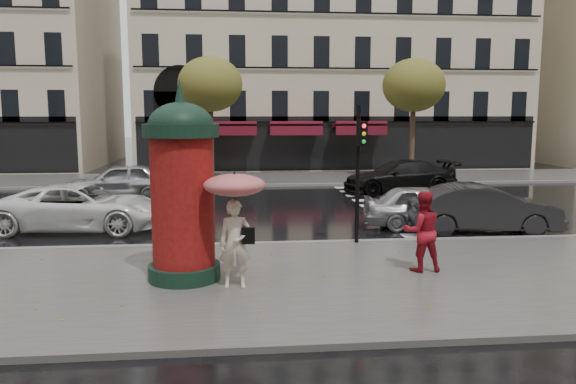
{
  "coord_description": "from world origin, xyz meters",
  "views": [
    {
      "loc": [
        -0.88,
        -12.18,
        3.66
      ],
      "look_at": [
        0.48,
        1.5,
        1.74
      ],
      "focal_mm": 35.0,
      "sensor_mm": 36.0,
      "label": 1
    }
  ],
  "objects": [
    {
      "name": "ground",
      "position": [
        0.0,
        0.0,
        0.0
      ],
      "size": [
        160.0,
        160.0,
        0.0
      ],
      "primitive_type": "plane",
      "color": "black",
      "rests_on": "ground"
    },
    {
      "name": "near_sidewalk",
      "position": [
        0.0,
        -0.5,
        0.06
      ],
      "size": [
        90.0,
        7.0,
        0.12
      ],
      "primitive_type": "cube",
      "color": "#474744",
      "rests_on": "ground"
    },
    {
      "name": "far_sidewalk",
      "position": [
        0.0,
        19.0,
        0.06
      ],
      "size": [
        90.0,
        6.0,
        0.12
      ],
      "primitive_type": "cube",
      "color": "#474744",
      "rests_on": "ground"
    },
    {
      "name": "near_kerb",
      "position": [
        0.0,
        3.0,
        0.07
      ],
      "size": [
        90.0,
        0.25,
        0.14
      ],
      "primitive_type": "cube",
      "color": "slate",
      "rests_on": "ground"
    },
    {
      "name": "far_kerb",
      "position": [
        0.0,
        16.0,
        0.07
      ],
      "size": [
        90.0,
        0.25,
        0.14
      ],
      "primitive_type": "cube",
      "color": "slate",
      "rests_on": "ground"
    },
    {
      "name": "zebra_crossing",
      "position": [
        6.0,
        9.6,
        0.01
      ],
      "size": [
        3.6,
        11.75,
        0.01
      ],
      "primitive_type": "cube",
      "color": "silver",
      "rests_on": "ground"
    },
    {
      "name": "bldg_far_corner",
      "position": [
        6.0,
        30.0,
        11.31
      ],
      "size": [
        26.0,
        14.0,
        22.9
      ],
      "color": "#B7A88C",
      "rests_on": "ground"
    },
    {
      "name": "tree_far_left",
      "position": [
        -2.0,
        18.0,
        5.17
      ],
      "size": [
        3.4,
        3.4,
        6.64
      ],
      "color": "#38281C",
      "rests_on": "ground"
    },
    {
      "name": "tree_far_right",
      "position": [
        9.0,
        18.0,
        5.17
      ],
      "size": [
        3.4,
        3.4,
        6.64
      ],
      "color": "#38281C",
      "rests_on": "ground"
    },
    {
      "name": "woman_umbrella",
      "position": [
        -0.85,
        -0.93,
        1.72
      ],
      "size": [
        1.26,
        1.26,
        2.42
      ],
      "color": "beige",
      "rests_on": "near_sidewalk"
    },
    {
      "name": "woman_red",
      "position": [
        3.36,
        -0.13,
        1.03
      ],
      "size": [
        0.9,
        0.71,
        1.83
      ],
      "primitive_type": "imported",
      "rotation": [
        0.0,
        0.0,
        3.16
      ],
      "color": "maroon",
      "rests_on": "near_sidewalk"
    },
    {
      "name": "man_burgundy",
      "position": [
        -2.4,
        2.4,
        0.97
      ],
      "size": [
        0.92,
        0.7,
        1.71
      ],
      "primitive_type": "imported",
      "rotation": [
        0.0,
        0.0,
        3.34
      ],
      "color": "#420D11",
      "rests_on": "near_sidewalk"
    },
    {
      "name": "morris_column",
      "position": [
        -1.95,
        -0.26,
        2.16
      ],
      "size": [
        1.59,
        1.59,
        4.27
      ],
      "color": "black",
      "rests_on": "near_sidewalk"
    },
    {
      "name": "traffic_light",
      "position": [
        2.54,
        2.73,
        2.4
      ],
      "size": [
        0.27,
        0.37,
        3.77
      ],
      "color": "black",
      "rests_on": "near_sidewalk"
    },
    {
      "name": "car_silver",
      "position": [
        5.35,
        5.14,
        0.7
      ],
      "size": [
        4.27,
        2.09,
        1.4
      ],
      "primitive_type": "imported",
      "rotation": [
        0.0,
        0.0,
        1.46
      ],
      "color": "silver",
      "rests_on": "ground"
    },
    {
      "name": "car_darkgrey",
      "position": [
        6.78,
        4.2,
        0.76
      ],
      "size": [
        4.73,
        2.07,
        1.51
      ],
      "primitive_type": "imported",
      "rotation": [
        0.0,
        0.0,
        1.47
      ],
      "color": "black",
      "rests_on": "ground"
    },
    {
      "name": "car_white",
      "position": [
        -5.69,
        5.83,
        0.73
      ],
      "size": [
        5.45,
        2.84,
        1.47
      ],
      "primitive_type": "imported",
      "rotation": [
        0.0,
        0.0,
        1.49
      ],
      "color": "white",
      "rests_on": "ground"
    },
    {
      "name": "car_black",
      "position": [
        6.84,
        13.09,
        0.76
      ],
      "size": [
        5.45,
        2.66,
        1.53
      ],
      "primitive_type": "imported",
      "rotation": [
        0.0,
        0.0,
        -1.47
      ],
      "color": "black",
      "rests_on": "ground"
    },
    {
      "name": "car_far_silver",
      "position": [
        -5.7,
        12.34,
        0.78
      ],
      "size": [
        4.71,
        2.13,
        1.57
      ],
      "primitive_type": "imported",
      "rotation": [
        0.0,
        0.0,
        -1.51
      ],
      "color": "#A8A9AD",
      "rests_on": "ground"
    }
  ]
}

